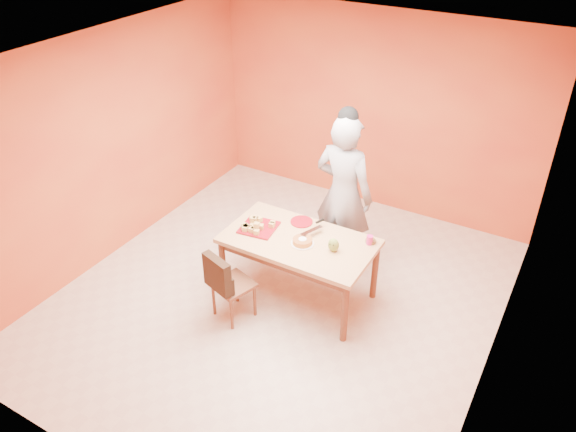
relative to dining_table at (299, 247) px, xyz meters
The scene contains 17 objects.
floor 0.70m from the dining_table, 134.87° to the right, with size 5.00×5.00×0.00m, color beige.
ceiling 2.05m from the dining_table, 134.87° to the right, with size 5.00×5.00×0.00m, color silver.
wall_back 2.44m from the dining_table, 93.94° to the left, with size 4.50×4.50×0.00m, color orange.
wall_left 2.51m from the dining_table, behind, with size 5.00×5.00×0.00m, color orange.
wall_right 2.20m from the dining_table, ahead, with size 5.00×5.00×0.00m, color orange.
dining_table is the anchor object (origin of this frame).
dining_chair 0.81m from the dining_table, 123.95° to the right, with size 0.49×0.55×0.84m.
pastry_pile 0.51m from the dining_table, behind, with size 0.33×0.33×0.11m, color #D8B05C, non-canonical shape.
person 0.83m from the dining_table, 78.34° to the left, with size 0.71×0.46×1.94m, color gray.
pastry_platter 0.50m from the dining_table, behind, with size 0.37×0.37×0.02m, color maroon.
red_dinner_plate 0.35m from the dining_table, 114.06° to the left, with size 0.25×0.25×0.01m, color maroon.
white_cake_plate 0.13m from the dining_table, 37.48° to the right, with size 0.25×0.25×0.01m, color white.
sponge_cake 0.16m from the dining_table, 37.48° to the right, with size 0.21×0.21×0.05m, color #C27D32.
cake_server 0.22m from the dining_table, 57.03° to the left, with size 0.05×0.28×0.01m, color silver.
egg_ornament 0.44m from the dining_table, ahead, with size 0.12×0.10×0.15m, color olive.
magenta_glass 0.76m from the dining_table, 23.48° to the left, with size 0.07×0.07×0.10m, color #CC1E78.
checker_tin 0.76m from the dining_table, 25.65° to the left, with size 0.11×0.11×0.03m, color #3D2610.
Camera 1 is at (2.50, -4.14, 4.15)m, focal length 35.00 mm.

